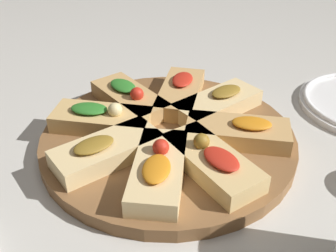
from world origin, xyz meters
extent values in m
plane|color=beige|center=(0.00, 0.00, 0.00)|extent=(3.00, 3.00, 0.00)
cylinder|color=brown|center=(0.00, 0.00, 0.01)|extent=(0.37, 0.37, 0.02)
cube|color=#E5C689|center=(-0.05, -0.08, 0.03)|extent=(0.13, 0.16, 0.03)
ellipsoid|color=orange|center=(-0.06, -0.10, 0.05)|extent=(0.06, 0.06, 0.01)
sphere|color=red|center=(-0.04, -0.07, 0.05)|extent=(0.02, 0.02, 0.02)
cube|color=#DBB775|center=(0.01, -0.10, 0.03)|extent=(0.08, 0.15, 0.03)
ellipsoid|color=red|center=(0.02, -0.12, 0.05)|extent=(0.04, 0.06, 0.01)
sphere|color=olive|center=(0.01, -0.08, 0.05)|extent=(0.02, 0.02, 0.02)
cube|color=tan|center=(0.08, -0.06, 0.03)|extent=(0.15, 0.13, 0.03)
ellipsoid|color=orange|center=(0.10, -0.07, 0.05)|extent=(0.06, 0.06, 0.01)
cube|color=#E5C689|center=(0.10, 0.02, 0.03)|extent=(0.16, 0.09, 0.03)
ellipsoid|color=olive|center=(0.12, 0.03, 0.05)|extent=(0.06, 0.05, 0.01)
cube|color=tan|center=(0.06, 0.08, 0.03)|extent=(0.14, 0.15, 0.03)
ellipsoid|color=red|center=(0.07, 0.09, 0.05)|extent=(0.06, 0.06, 0.01)
cube|color=tan|center=(-0.02, 0.10, 0.03)|extent=(0.09, 0.16, 0.03)
ellipsoid|color=#2D7A28|center=(-0.03, 0.12, 0.05)|extent=(0.04, 0.06, 0.01)
sphere|color=red|center=(-0.02, 0.08, 0.05)|extent=(0.02, 0.02, 0.02)
cube|color=tan|center=(-0.08, 0.06, 0.03)|extent=(0.15, 0.13, 0.03)
ellipsoid|color=#2D7A28|center=(-0.10, 0.07, 0.05)|extent=(0.06, 0.06, 0.01)
sphere|color=beige|center=(-0.06, 0.05, 0.05)|extent=(0.02, 0.02, 0.02)
cube|color=#E5C689|center=(-0.10, -0.02, 0.03)|extent=(0.15, 0.09, 0.03)
ellipsoid|color=olive|center=(-0.12, -0.02, 0.05)|extent=(0.06, 0.04, 0.01)
camera|label=1|loc=(-0.21, -0.43, 0.35)|focal=42.00mm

